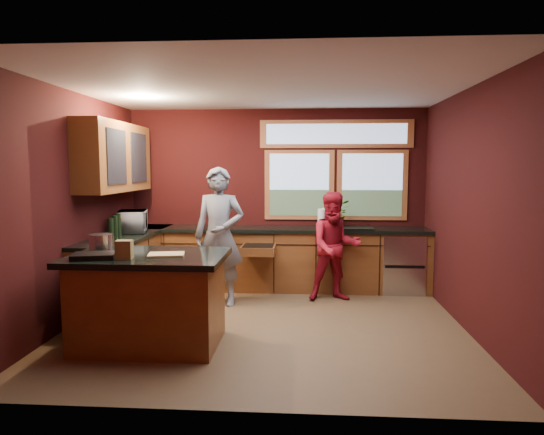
# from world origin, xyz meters

# --- Properties ---
(floor) EXTENTS (4.50, 4.50, 0.00)m
(floor) POSITION_xyz_m (0.00, 0.00, 0.00)
(floor) COLOR brown
(floor) RESTS_ON ground
(room_shell) EXTENTS (4.52, 4.02, 2.71)m
(room_shell) POSITION_xyz_m (-0.60, 0.32, 1.80)
(room_shell) COLOR black
(room_shell) RESTS_ON ground
(back_counter) EXTENTS (4.50, 0.64, 0.93)m
(back_counter) POSITION_xyz_m (0.20, 1.70, 0.46)
(back_counter) COLOR #5B2D15
(back_counter) RESTS_ON floor
(left_counter) EXTENTS (0.64, 2.30, 0.93)m
(left_counter) POSITION_xyz_m (-1.95, 0.85, 0.47)
(left_counter) COLOR #5B2D15
(left_counter) RESTS_ON floor
(island) EXTENTS (1.55, 1.05, 0.95)m
(island) POSITION_xyz_m (-1.14, -0.70, 0.48)
(island) COLOR #5B2D15
(island) RESTS_ON floor
(person_grey) EXTENTS (0.70, 0.50, 1.83)m
(person_grey) POSITION_xyz_m (-0.69, 0.84, 0.91)
(person_grey) COLOR slate
(person_grey) RESTS_ON floor
(person_red) EXTENTS (0.81, 0.67, 1.49)m
(person_red) POSITION_xyz_m (0.85, 1.13, 0.74)
(person_red) COLOR maroon
(person_red) RESTS_ON floor
(microwave) EXTENTS (0.49, 0.62, 0.30)m
(microwave) POSITION_xyz_m (-1.92, 1.02, 1.08)
(microwave) COLOR #999999
(microwave) RESTS_ON left_counter
(potted_plant) EXTENTS (0.37, 0.32, 0.41)m
(potted_plant) POSITION_xyz_m (0.92, 1.75, 1.14)
(potted_plant) COLOR #999999
(potted_plant) RESTS_ON back_counter
(paper_towel) EXTENTS (0.12, 0.12, 0.28)m
(paper_towel) POSITION_xyz_m (0.69, 1.70, 1.07)
(paper_towel) COLOR white
(paper_towel) RESTS_ON back_counter
(cutting_board) EXTENTS (0.39, 0.31, 0.02)m
(cutting_board) POSITION_xyz_m (-0.94, -0.75, 0.95)
(cutting_board) COLOR tan
(cutting_board) RESTS_ON island
(stock_pot) EXTENTS (0.24, 0.24, 0.18)m
(stock_pot) POSITION_xyz_m (-1.69, -0.55, 1.03)
(stock_pot) COLOR silver
(stock_pot) RESTS_ON island
(paper_bag) EXTENTS (0.16, 0.13, 0.18)m
(paper_bag) POSITION_xyz_m (-1.29, -0.95, 1.03)
(paper_bag) COLOR brown
(paper_bag) RESTS_ON island
(black_tray) EXTENTS (0.45, 0.37, 0.05)m
(black_tray) POSITION_xyz_m (-1.59, -0.95, 0.97)
(black_tray) COLOR black
(black_tray) RESTS_ON island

